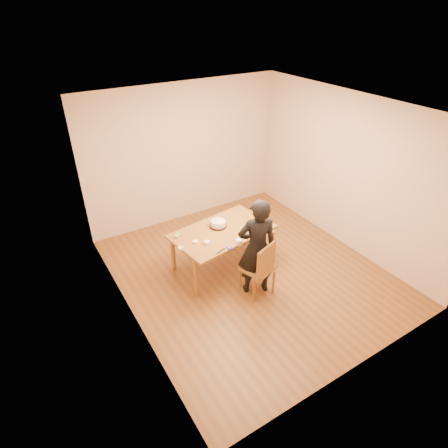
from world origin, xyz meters
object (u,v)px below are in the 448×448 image
dining_table (222,232)px  cake (218,223)px  dining_chair (257,268)px  cake_plate (218,226)px  person (257,248)px

dining_table → cake: cake is taller
dining_chair → cake_plate: cake_plate is taller
dining_table → cake: bearing=80.1°
cake_plate → dining_chair: bearing=-80.9°
dining_table → cake_plate: 0.14m
person → cake: bearing=-58.3°
dining_table → dining_chair: 0.84m
dining_chair → cake_plate: size_ratio=1.55×
dining_table → person: person is taller
person → dining_chair: bearing=112.1°
dining_table → person: 0.75m
dining_table → cake_plate: cake_plate is taller
cake_plate → person: bearing=-80.5°
dining_table → cake: (0.00, 0.14, 0.08)m
cake → person: size_ratio=0.15×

